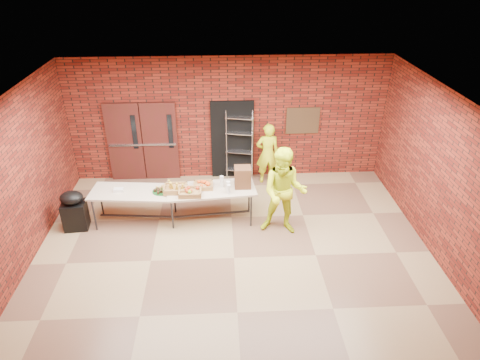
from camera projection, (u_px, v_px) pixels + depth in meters
name	position (u px, v px, depth m)	size (l,w,h in m)	color
room	(233.00, 189.00, 7.77)	(8.08, 7.08, 3.28)	brown
double_doors	(143.00, 142.00, 10.94)	(1.78, 0.12, 2.10)	#441314
dark_doorway	(232.00, 140.00, 11.06)	(1.10, 0.06, 2.10)	black
bronze_plaque	(303.00, 121.00, 10.89)	(0.85, 0.04, 0.70)	#452F1B
wire_rack	(239.00, 146.00, 11.00)	(0.69, 0.23, 1.87)	#B2B1B8
table_left	(134.00, 194.00, 9.35)	(1.94, 0.96, 0.77)	#C6B097
table_right	(211.00, 191.00, 9.41)	(2.00, 0.98, 0.79)	#C6B097
basket_bananas	(175.00, 188.00, 9.25)	(0.50, 0.39, 0.16)	#9F6D40
basket_oranges	(203.00, 185.00, 9.39)	(0.43, 0.33, 0.13)	#9F6D40
basket_apples	(190.00, 192.00, 9.12)	(0.48, 0.38, 0.15)	#9F6D40
muffin_tray	(161.00, 190.00, 9.29)	(0.39, 0.39, 0.10)	#15511D
napkin_box	(119.00, 190.00, 9.31)	(0.20, 0.13, 0.07)	silver
coffee_dispenser	(243.00, 177.00, 9.35)	(0.36, 0.32, 0.47)	#58311E
cup_stack_front	(228.00, 187.00, 9.17)	(0.09, 0.09, 0.27)	silver
cup_stack_mid	(229.00, 189.00, 9.13)	(0.07, 0.07, 0.22)	silver
cup_stack_back	(222.00, 182.00, 9.38)	(0.09, 0.09, 0.27)	silver
covered_grill	(74.00, 210.00, 9.24)	(0.53, 0.46, 0.91)	black
volunteer_woman	(267.00, 154.00, 10.90)	(0.59, 0.39, 1.62)	#D4E819
volunteer_man	(284.00, 192.00, 8.89)	(0.95, 0.74, 1.96)	#D4E819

